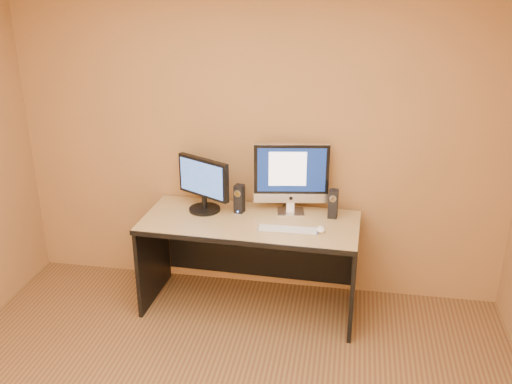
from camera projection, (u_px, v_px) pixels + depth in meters
walls at (189, 257)px, 2.72m from camera, size 4.00×4.00×2.60m
desk at (250, 265)px, 4.52m from camera, size 1.69×0.78×0.77m
imac at (291, 179)px, 4.42m from camera, size 0.62×0.31×0.57m
second_monitor at (204, 185)px, 4.48m from camera, size 0.56×0.46×0.44m
speaker_left at (239, 199)px, 4.49m from camera, size 0.08×0.09×0.23m
speaker_right at (333, 204)px, 4.40m from camera, size 0.08×0.08×0.23m
keyboard at (288, 230)px, 4.21m from camera, size 0.45×0.13×0.02m
mouse at (321, 229)px, 4.20m from camera, size 0.07×0.11×0.04m
cable_a at (291, 208)px, 4.60m from camera, size 0.07×0.22×0.01m
cable_b at (285, 205)px, 4.66m from camera, size 0.06×0.18×0.01m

